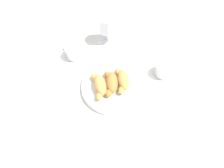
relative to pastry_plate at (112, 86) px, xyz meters
The scene contains 9 objects.
ground_plane 0.03m from the pastry_plate, ahead, with size 2.20×2.20×0.00m, color silver.
pastry_plate is the anchor object (origin of this frame).
croissant_large 0.06m from the pastry_plate, 71.34° to the right, with size 0.14×0.08×0.04m.
croissant_small 0.03m from the pastry_plate, 96.74° to the left, with size 0.14×0.07×0.04m.
croissant_extra 0.06m from the pastry_plate, 108.08° to the left, with size 0.13×0.09×0.04m.
coffee_cup_near 0.24m from the pastry_plate, 70.01° to the right, with size 0.14×0.14×0.06m.
coffee_cup_far 0.25m from the pastry_plate, 48.15° to the left, with size 0.14×0.14×0.06m.
juice_glass_left 0.29m from the pastry_plate, ahead, with size 0.08×0.08×0.14m.
folded_napkin 0.23m from the pastry_plate, 112.44° to the right, with size 0.11×0.11×0.01m, color silver.
Camera 1 is at (-0.50, -0.02, 0.80)m, focal length 34.87 mm.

